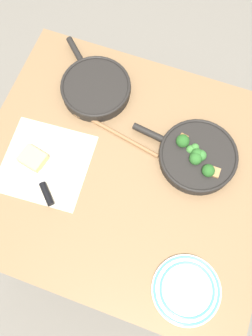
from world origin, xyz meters
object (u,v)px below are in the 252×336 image
at_px(wooden_spoon, 104,126).
at_px(skillet_broccoli, 197,156).
at_px(cheese_block, 33,159).
at_px(dinner_plate_stack, 187,290).
at_px(skillet_eggs, 96,88).
at_px(grater_knife, 41,182).

bearing_deg(wooden_spoon, skillet_broccoli, -169.62).
distance_m(cheese_block, dinner_plate_stack, 0.68).
bearing_deg(skillet_eggs, dinner_plate_stack, 176.15).
xyz_separation_m(skillet_broccoli, skillet_eggs, (0.44, -0.14, -0.00)).
relative_size(skillet_broccoli, skillet_eggs, 1.22).
bearing_deg(wooden_spoon, skillet_eggs, -46.18).
bearing_deg(skillet_broccoli, skillet_eggs, -9.45).
xyz_separation_m(skillet_eggs, wooden_spoon, (-0.08, 0.13, -0.02)).
height_order(wooden_spoon, grater_knife, grater_knife).
xyz_separation_m(skillet_broccoli, wooden_spoon, (0.35, -0.01, -0.02)).
relative_size(cheese_block, dinner_plate_stack, 0.45).
bearing_deg(dinner_plate_stack, skillet_broccoli, -77.71).
bearing_deg(skillet_broccoli, dinner_plate_stack, 110.28).
bearing_deg(cheese_block, skillet_eggs, -107.22).
height_order(skillet_eggs, cheese_block, skillet_eggs).
relative_size(grater_knife, dinner_plate_stack, 0.94).
distance_m(skillet_broccoli, skillet_eggs, 0.46).
bearing_deg(grater_knife, dinner_plate_stack, -152.13).
bearing_deg(dinner_plate_stack, wooden_spoon, -44.86).
distance_m(skillet_eggs, grater_knife, 0.41).
bearing_deg(cheese_block, wooden_spoon, -132.27).
height_order(skillet_broccoli, cheese_block, skillet_broccoli).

